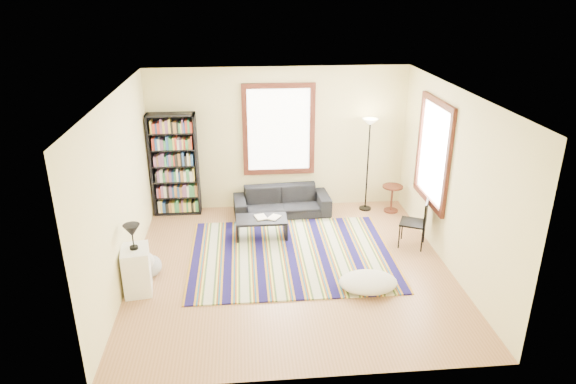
{
  "coord_description": "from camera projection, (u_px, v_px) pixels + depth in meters",
  "views": [
    {
      "loc": [
        -0.7,
        -7.12,
        4.21
      ],
      "look_at": [
        0.0,
        0.5,
        1.1
      ],
      "focal_mm": 32.0,
      "sensor_mm": 36.0,
      "label": 1
    }
  ],
  "objects": [
    {
      "name": "floor",
      "position": [
        291.0,
        270.0,
        8.24
      ],
      "size": [
        5.0,
        5.0,
        0.1
      ],
      "primitive_type": "cube",
      "color": "#A5734B",
      "rests_on": "ground"
    },
    {
      "name": "wall_back",
      "position": [
        279.0,
        139.0,
        10.04
      ],
      "size": [
        5.0,
        0.1,
        2.8
      ],
      "primitive_type": "cube",
      "color": "#F3E5A4",
      "rests_on": "floor"
    },
    {
      "name": "coffee_table",
      "position": [
        262.0,
        228.0,
        9.14
      ],
      "size": [
        1.0,
        0.72,
        0.36
      ],
      "primitive_type": "cube",
      "rotation": [
        0.0,
        0.0,
        0.27
      ],
      "color": "black",
      "rests_on": "floor"
    },
    {
      "name": "wall_left",
      "position": [
        117.0,
        192.0,
        7.48
      ],
      "size": [
        0.1,
        5.0,
        2.8
      ],
      "primitive_type": "cube",
      "color": "#F3E5A4",
      "rests_on": "floor"
    },
    {
      "name": "side_table",
      "position": [
        392.0,
        199.0,
        10.14
      ],
      "size": [
        0.48,
        0.48,
        0.54
      ],
      "primitive_type": "cylinder",
      "rotation": [
        0.0,
        0.0,
        0.22
      ],
      "color": "#4A1D12",
      "rests_on": "floor"
    },
    {
      "name": "window_back",
      "position": [
        279.0,
        130.0,
        9.89
      ],
      "size": [
        1.2,
        0.06,
        1.6
      ],
      "primitive_type": "cube",
      "color": "white",
      "rests_on": "wall_back"
    },
    {
      "name": "rug",
      "position": [
        291.0,
        255.0,
        8.58
      ],
      "size": [
        3.35,
        2.68,
        0.02
      ],
      "primitive_type": "cube",
      "color": "#110D41",
      "rests_on": "floor"
    },
    {
      "name": "wall_front",
      "position": [
        315.0,
        275.0,
        5.34
      ],
      "size": [
        5.0,
        0.1,
        2.8
      ],
      "primitive_type": "cube",
      "color": "#F3E5A4",
      "rests_on": "floor"
    },
    {
      "name": "dog",
      "position": [
        150.0,
        260.0,
        7.9
      ],
      "size": [
        0.55,
        0.63,
        0.53
      ],
      "primitive_type": null,
      "rotation": [
        0.0,
        0.0,
        -0.39
      ],
      "color": "silver",
      "rests_on": "floor"
    },
    {
      "name": "white_cabinet",
      "position": [
        137.0,
        270.0,
        7.46
      ],
      "size": [
        0.45,
        0.55,
        0.7
      ],
      "primitive_type": "cube",
      "rotation": [
        0.0,
        0.0,
        0.15
      ],
      "color": "white",
      "rests_on": "floor"
    },
    {
      "name": "table_lamp",
      "position": [
        133.0,
        237.0,
        7.25
      ],
      "size": [
        0.31,
        0.31,
        0.38
      ],
      "primitive_type": null,
      "rotation": [
        0.0,
        0.0,
        -0.36
      ],
      "color": "black",
      "rests_on": "white_cabinet"
    },
    {
      "name": "ceiling",
      "position": [
        291.0,
        89.0,
        7.14
      ],
      "size": [
        5.0,
        5.0,
        0.1
      ],
      "primitive_type": "cube",
      "color": "white",
      "rests_on": "floor"
    },
    {
      "name": "floor_lamp",
      "position": [
        368.0,
        165.0,
        9.99
      ],
      "size": [
        0.37,
        0.37,
        1.86
      ],
      "primitive_type": null,
      "rotation": [
        0.0,
        0.0,
        -0.27
      ],
      "color": "black",
      "rests_on": "floor"
    },
    {
      "name": "book_a",
      "position": [
        256.0,
        218.0,
        9.06
      ],
      "size": [
        0.29,
        0.25,
        0.02
      ],
      "primitive_type": "imported",
      "rotation": [
        0.0,
        0.0,
        0.27
      ],
      "color": "beige",
      "rests_on": "coffee_table"
    },
    {
      "name": "wall_right",
      "position": [
        455.0,
        180.0,
        7.9
      ],
      "size": [
        0.1,
        5.0,
        2.8
      ],
      "primitive_type": "cube",
      "color": "#F3E5A4",
      "rests_on": "floor"
    },
    {
      "name": "bookshelf",
      "position": [
        175.0,
        165.0,
        9.81
      ],
      "size": [
        0.9,
        0.3,
        2.0
      ],
      "primitive_type": "cube",
      "color": "black",
      "rests_on": "floor"
    },
    {
      "name": "sofa",
      "position": [
        282.0,
        202.0,
        10.01
      ],
      "size": [
        0.84,
        1.9,
        0.54
      ],
      "primitive_type": "imported",
      "rotation": [
        0.0,
        0.0,
        0.06
      ],
      "color": "black",
      "rests_on": "floor"
    },
    {
      "name": "window_right",
      "position": [
        433.0,
        153.0,
        8.56
      ],
      "size": [
        0.06,
        1.2,
        1.6
      ],
      "primitive_type": "cube",
      "color": "white",
      "rests_on": "wall_right"
    },
    {
      "name": "floor_cushion",
      "position": [
        368.0,
        282.0,
        7.6
      ],
      "size": [
        1.03,
        0.89,
        0.22
      ],
      "primitive_type": "ellipsoid",
      "rotation": [
        0.0,
        0.0,
        -0.3
      ],
      "color": "beige",
      "rests_on": "floor"
    },
    {
      "name": "folding_chair",
      "position": [
        413.0,
        223.0,
        8.75
      ],
      "size": [
        0.55,
        0.54,
        0.86
      ],
      "primitive_type": "cube",
      "rotation": [
        0.0,
        0.0,
        -0.43
      ],
      "color": "black",
      "rests_on": "floor"
    },
    {
      "name": "book_b",
      "position": [
        270.0,
        216.0,
        9.13
      ],
      "size": [
        0.28,
        0.3,
        0.02
      ],
      "primitive_type": "imported",
      "rotation": [
        0.0,
        0.0,
        -0.59
      ],
      "color": "beige",
      "rests_on": "coffee_table"
    }
  ]
}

